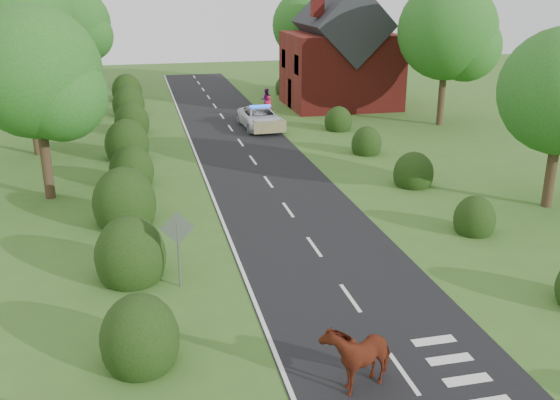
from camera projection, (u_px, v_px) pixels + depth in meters
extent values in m
plane|color=#406526|center=(350.00, 298.00, 19.09)|extent=(120.00, 120.00, 0.00)
cube|color=black|center=(257.00, 165.00, 32.87)|extent=(6.00, 70.00, 0.02)
cube|color=white|center=(404.00, 373.00, 15.40)|extent=(0.12, 1.80, 0.01)
cube|color=white|center=(350.00, 298.00, 19.08)|extent=(0.12, 1.80, 0.01)
cube|color=white|center=(314.00, 247.00, 22.75)|extent=(0.12, 1.80, 0.01)
cube|color=white|center=(288.00, 210.00, 26.43)|extent=(0.12, 1.80, 0.01)
cube|color=white|center=(268.00, 182.00, 30.11)|extent=(0.12, 1.80, 0.01)
cube|color=white|center=(253.00, 160.00, 33.78)|extent=(0.12, 1.80, 0.01)
cube|color=white|center=(241.00, 143.00, 37.46)|extent=(0.12, 1.80, 0.01)
cube|color=white|center=(230.00, 128.00, 41.13)|extent=(0.12, 1.80, 0.01)
cube|color=white|center=(222.00, 116.00, 44.81)|extent=(0.12, 1.80, 0.01)
cube|color=white|center=(215.00, 106.00, 48.49)|extent=(0.12, 1.80, 0.01)
cube|color=white|center=(209.00, 97.00, 52.16)|extent=(0.12, 1.80, 0.01)
cube|color=white|center=(203.00, 89.00, 55.84)|extent=(0.12, 1.80, 0.01)
cube|color=white|center=(198.00, 83.00, 59.51)|extent=(0.12, 1.80, 0.01)
cube|color=white|center=(194.00, 77.00, 63.19)|extent=(0.12, 1.80, 0.01)
cube|color=white|center=(202.00, 169.00, 32.24)|extent=(0.12, 70.00, 0.01)
cube|color=white|center=(467.00, 380.00, 15.15)|extent=(1.20, 0.35, 0.01)
cube|color=white|center=(450.00, 359.00, 15.98)|extent=(1.20, 0.35, 0.01)
cube|color=white|center=(434.00, 341.00, 16.80)|extent=(1.20, 0.35, 0.01)
ellipsoid|color=black|center=(140.00, 339.00, 15.69)|extent=(2.00, 2.10, 2.40)
ellipsoid|color=black|center=(131.00, 257.00, 20.21)|extent=(2.30, 2.41, 2.70)
ellipsoid|color=black|center=(125.00, 204.00, 24.74)|extent=(2.50, 2.62, 3.00)
ellipsoid|color=black|center=(132.00, 172.00, 29.44)|extent=(2.10, 2.20, 2.50)
ellipsoid|color=black|center=(127.00, 145.00, 33.96)|extent=(2.40, 2.52, 2.80)
ellipsoid|color=black|center=(132.00, 122.00, 39.56)|extent=(2.20, 2.31, 2.60)
ellipsoid|color=black|center=(128.00, 105.00, 45.02)|extent=(2.30, 2.41, 2.70)
ellipsoid|color=black|center=(127.00, 91.00, 50.51)|extent=(2.40, 2.52, 2.80)
ellipsoid|color=black|center=(474.00, 220.00, 23.96)|extent=(1.60, 1.68, 1.90)
ellipsoid|color=black|center=(413.00, 174.00, 29.49)|extent=(1.90, 2.00, 2.10)
ellipsoid|color=black|center=(367.00, 144.00, 35.00)|extent=(1.70, 1.78, 2.00)
ellipsoid|color=black|center=(338.00, 122.00, 40.57)|extent=(1.80, 1.89, 2.00)
ellipsoid|color=black|center=(285.00, 88.00, 53.40)|extent=(1.70, 1.78, 2.00)
cylinder|color=#332316|center=(45.00, 155.00, 27.32)|extent=(0.44, 0.44, 3.96)
sphere|color=#195A15|center=(35.00, 72.00, 26.13)|extent=(5.60, 5.60, 5.60)
sphere|color=#3D792B|center=(60.00, 95.00, 26.12)|extent=(3.92, 3.92, 3.92)
cylinder|color=#332316|center=(34.00, 122.00, 34.39)|extent=(0.44, 0.44, 3.74)
sphere|color=#195A15|center=(26.00, 59.00, 33.27)|extent=(5.60, 5.60, 5.60)
sphere|color=#3D792B|center=(46.00, 76.00, 33.24)|extent=(3.92, 3.92, 3.92)
cylinder|color=#332316|center=(30.00, 85.00, 43.08)|extent=(0.44, 0.44, 4.84)
sphere|color=#195A15|center=(21.00, 19.00, 41.62)|extent=(6.80, 6.80, 6.80)
sphere|color=#3D792B|center=(41.00, 36.00, 41.62)|extent=(4.76, 4.76, 4.76)
cylinder|color=#332316|center=(79.00, 70.00, 52.91)|extent=(0.44, 0.44, 4.18)
sphere|color=#195A15|center=(74.00, 23.00, 51.65)|extent=(6.00, 6.00, 6.00)
sphere|color=#3D792B|center=(88.00, 35.00, 51.64)|extent=(4.20, 4.20, 4.20)
cylinder|color=#332316|center=(552.00, 167.00, 26.37)|extent=(0.44, 0.44, 3.52)
cylinder|color=#332316|center=(442.00, 92.00, 41.56)|extent=(0.44, 0.44, 4.40)
sphere|color=#195A15|center=(447.00, 30.00, 40.24)|extent=(6.40, 6.40, 6.40)
sphere|color=#3D792B|center=(466.00, 47.00, 40.22)|extent=(4.48, 4.48, 4.48)
cylinder|color=#332316|center=(306.00, 67.00, 55.27)|extent=(0.44, 0.44, 3.96)
sphere|color=#195A15|center=(307.00, 25.00, 54.08)|extent=(6.00, 6.00, 6.00)
sphere|color=#3D792B|center=(320.00, 36.00, 54.05)|extent=(4.20, 4.20, 4.20)
cylinder|color=gray|center=(179.00, 255.00, 19.49)|extent=(0.08, 0.08, 2.20)
cube|color=gray|center=(177.00, 228.00, 19.19)|extent=(1.06, 0.04, 1.06)
cube|color=maroon|center=(340.00, 70.00, 47.77)|extent=(8.00, 7.00, 5.50)
cube|color=black|center=(342.00, 23.00, 46.63)|extent=(5.94, 7.40, 5.94)
cube|color=maroon|center=(317.00, 5.00, 43.79)|extent=(0.80, 0.80, 1.60)
imported|color=#5D1F16|center=(358.00, 357.00, 14.87)|extent=(2.23, 1.77, 1.40)
imported|color=silver|center=(260.00, 118.00, 40.94)|extent=(2.53, 5.13, 1.40)
cube|color=yellow|center=(270.00, 127.00, 38.64)|extent=(2.09, 0.15, 0.77)
cube|color=blue|center=(260.00, 106.00, 40.68)|extent=(1.40, 0.34, 0.14)
imported|color=#B81730|center=(268.00, 108.00, 43.61)|extent=(0.71, 0.58, 1.67)
imported|color=#61186E|center=(266.00, 100.00, 46.54)|extent=(0.93, 0.80, 1.65)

